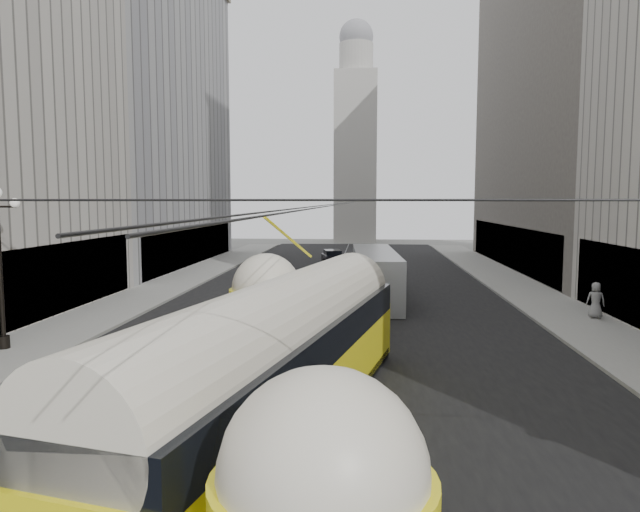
# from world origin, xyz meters

# --- Properties ---
(road) EXTENTS (20.00, 85.00, 0.02)m
(road) POSITION_xyz_m (0.00, 32.50, 0.00)
(road) COLOR black
(road) RESTS_ON ground
(sidewalk_left) EXTENTS (4.00, 72.00, 0.15)m
(sidewalk_left) POSITION_xyz_m (-12.00, 36.00, 0.07)
(sidewalk_left) COLOR gray
(sidewalk_left) RESTS_ON ground
(sidewalk_right) EXTENTS (4.00, 72.00, 0.15)m
(sidewalk_right) POSITION_xyz_m (12.00, 36.00, 0.07)
(sidewalk_right) COLOR gray
(sidewalk_right) RESTS_ON ground
(rail_left) EXTENTS (0.12, 85.00, 0.04)m
(rail_left) POSITION_xyz_m (-0.75, 32.50, 0.00)
(rail_left) COLOR gray
(rail_left) RESTS_ON ground
(rail_right) EXTENTS (0.12, 85.00, 0.04)m
(rail_right) POSITION_xyz_m (0.75, 32.50, 0.00)
(rail_right) COLOR gray
(rail_right) RESTS_ON ground
(building_left_far) EXTENTS (12.60, 28.60, 28.60)m
(building_left_far) POSITION_xyz_m (-19.99, 48.00, 14.31)
(building_left_far) COLOR #999999
(building_left_far) RESTS_ON ground
(building_right_far) EXTENTS (12.60, 32.60, 32.60)m
(building_right_far) POSITION_xyz_m (20.00, 48.00, 16.31)
(building_right_far) COLOR #514C47
(building_right_far) RESTS_ON ground
(distant_tower) EXTENTS (6.00, 6.00, 31.36)m
(distant_tower) POSITION_xyz_m (0.00, 80.00, 14.97)
(distant_tower) COLOR #B2AFA8
(distant_tower) RESTS_ON ground
(catenary) EXTENTS (25.00, 72.00, 0.23)m
(catenary) POSITION_xyz_m (0.12, 31.49, 5.88)
(catenary) COLOR black
(catenary) RESTS_ON ground
(streetcar) EXTENTS (6.27, 17.87, 4.00)m
(streetcar) POSITION_xyz_m (-0.50, 11.24, 1.95)
(streetcar) COLOR yellow
(streetcar) RESTS_ON ground
(city_bus) EXTENTS (2.94, 11.67, 2.94)m
(city_bus) POSITION_xyz_m (2.23, 31.13, 1.61)
(city_bus) COLOR #949699
(city_bus) RESTS_ON ground
(sedan_white_far) EXTENTS (2.06, 4.26, 1.30)m
(sedan_white_far) POSITION_xyz_m (2.67, 40.49, 0.59)
(sedan_white_far) COLOR silver
(sedan_white_far) RESTS_ON ground
(sedan_dark_far) EXTENTS (2.46, 4.27, 1.27)m
(sedan_dark_far) POSITION_xyz_m (-1.56, 51.14, 0.57)
(sedan_dark_far) COLOR black
(sedan_dark_far) RESTS_ON ground
(pedestrian_sidewalk_right) EXTENTS (0.96, 0.68, 1.80)m
(pedestrian_sidewalk_right) POSITION_xyz_m (13.08, 25.97, 1.05)
(pedestrian_sidewalk_right) COLOR gray
(pedestrian_sidewalk_right) RESTS_ON sidewalk_right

